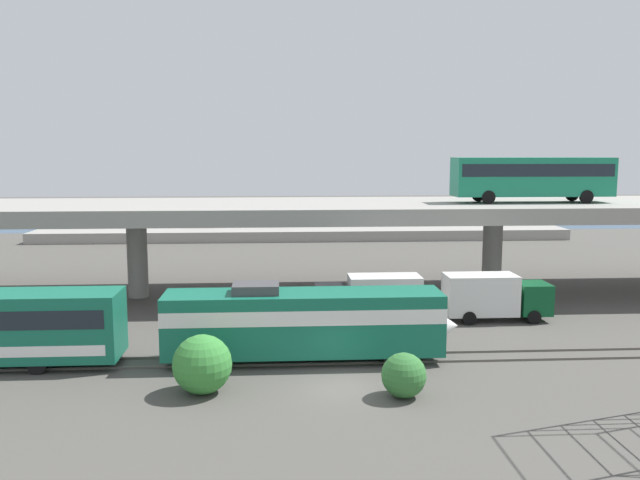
% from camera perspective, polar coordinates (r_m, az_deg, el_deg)
% --- Properties ---
extents(ground_plane, '(260.00, 260.00, 0.00)m').
position_cam_1_polar(ground_plane, '(31.68, 1.99, -12.59)').
color(ground_plane, '#4C4944').
extents(rail_strip_near, '(110.00, 0.12, 0.12)m').
position_cam_1_polar(rail_strip_near, '(34.70, 1.46, -10.64)').
color(rail_strip_near, '#59544C').
rests_on(rail_strip_near, ground_plane).
extents(rail_strip_far, '(110.00, 0.12, 0.12)m').
position_cam_1_polar(rail_strip_far, '(36.14, 1.25, -9.88)').
color(rail_strip_far, '#59544C').
rests_on(rail_strip_far, ground_plane).
extents(train_locomotive, '(15.48, 3.04, 4.18)m').
position_cam_1_polar(train_locomotive, '(34.75, -0.24, -6.94)').
color(train_locomotive, '#14664C').
rests_on(train_locomotive, ground_plane).
extents(highway_overpass, '(96.00, 12.09, 7.08)m').
position_cam_1_polar(highway_overpass, '(49.86, -0.20, 2.43)').
color(highway_overpass, gray).
rests_on(highway_overpass, ground_plane).
extents(transit_bus_on_overpass, '(12.00, 2.68, 3.40)m').
position_cam_1_polar(transit_bus_on_overpass, '(52.46, 17.90, 5.36)').
color(transit_bus_on_overpass, '#197A56').
rests_on(transit_bus_on_overpass, highway_overpass).
extents(service_truck_west, '(6.80, 2.46, 3.04)m').
position_cam_1_polar(service_truck_west, '(42.59, 4.43, -4.97)').
color(service_truck_west, black).
rests_on(service_truck_west, ground_plane).
extents(service_truck_east, '(6.80, 2.46, 3.04)m').
position_cam_1_polar(service_truck_east, '(44.41, 14.80, -4.68)').
color(service_truck_east, '#0C4C26').
rests_on(service_truck_east, ground_plane).
extents(pier_parking_lot, '(65.98, 12.23, 1.28)m').
position_cam_1_polar(pier_parking_lot, '(85.24, -1.58, 0.79)').
color(pier_parking_lot, gray).
rests_on(pier_parking_lot, ground_plane).
extents(parked_car_0, '(4.05, 1.83, 1.50)m').
position_cam_1_polar(parked_car_0, '(85.35, -10.06, 1.63)').
color(parked_car_0, maroon).
rests_on(parked_car_0, pier_parking_lot).
extents(parked_car_1, '(4.14, 1.94, 1.50)m').
position_cam_1_polar(parked_car_1, '(90.00, -19.50, 1.62)').
color(parked_car_1, '#0C4C26').
rests_on(parked_car_1, pier_parking_lot).
extents(parked_car_2, '(4.04, 2.00, 1.50)m').
position_cam_1_polar(parked_car_2, '(85.66, -3.84, 1.76)').
color(parked_car_2, black).
rests_on(parked_car_2, pier_parking_lot).
extents(parked_car_3, '(4.11, 1.96, 1.50)m').
position_cam_1_polar(parked_car_3, '(90.54, 10.72, 1.96)').
color(parked_car_3, '#9E998C').
rests_on(parked_car_3, pier_parking_lot).
extents(harbor_water, '(140.00, 36.00, 0.01)m').
position_cam_1_polar(harbor_water, '(108.15, -2.01, 1.94)').
color(harbor_water, navy).
rests_on(harbor_water, ground_plane).
extents(shrub_left, '(2.72, 2.72, 2.72)m').
position_cam_1_polar(shrub_left, '(30.91, -10.17, -10.56)').
color(shrub_left, '#368436').
rests_on(shrub_left, ground_plane).
extents(shrub_right, '(2.03, 2.03, 2.03)m').
position_cam_1_polar(shrub_right, '(30.32, 7.27, -11.56)').
color(shrub_right, '#317033').
rests_on(shrub_right, ground_plane).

